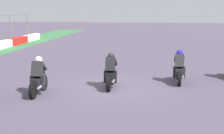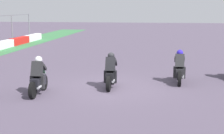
{
  "view_description": "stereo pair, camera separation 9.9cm",
  "coord_description": "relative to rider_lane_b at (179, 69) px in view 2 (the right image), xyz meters",
  "views": [
    {
      "loc": [
        -14.2,
        -1.98,
        3.43
      ],
      "look_at": [
        -0.03,
        -0.02,
        0.9
      ],
      "focal_mm": 54.91,
      "sensor_mm": 36.0,
      "label": 1
    },
    {
      "loc": [
        -14.19,
        -2.08,
        3.43
      ],
      "look_at": [
        -0.03,
        -0.02,
        0.9
      ],
      "focal_mm": 54.91,
      "sensor_mm": 36.0,
      "label": 2
    }
  ],
  "objects": [
    {
      "name": "ground_plane",
      "position": [
        -1.37,
        2.91,
        -0.62
      ],
      "size": [
        120.0,
        120.0,
        0.0
      ],
      "primitive_type": "plane",
      "color": "#54485B"
    },
    {
      "name": "rider_lane_b",
      "position": [
        0.0,
        0.0,
        0.0
      ],
      "size": [
        2.04,
        0.54,
        1.51
      ],
      "rotation": [
        0.0,
        0.0,
        -0.03
      ],
      "color": "black",
      "rests_on": "ground_plane"
    },
    {
      "name": "rider_lane_d",
      "position": [
        -2.9,
        5.62,
        0.0
      ],
      "size": [
        2.04,
        0.55,
        1.51
      ],
      "rotation": [
        0.0,
        0.0,
        0.04
      ],
      "color": "black",
      "rests_on": "ground_plane"
    },
    {
      "name": "rider_lane_c",
      "position": [
        -1.39,
        2.95,
        0.0
      ],
      "size": [
        2.04,
        0.54,
        1.51
      ],
      "rotation": [
        0.0,
        0.0,
        0.02
      ],
      "color": "black",
      "rests_on": "ground_plane"
    }
  ]
}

